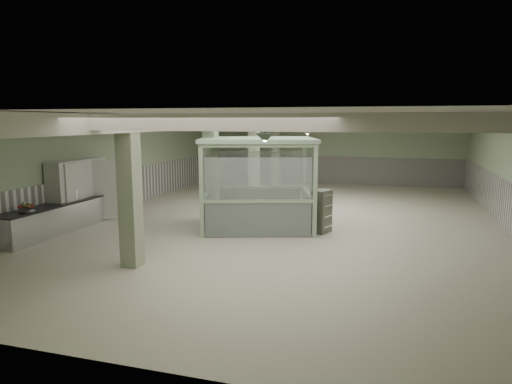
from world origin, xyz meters
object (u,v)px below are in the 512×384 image
(walkin_cooler, at_px, (79,192))
(filing_cabinet, at_px, (321,211))
(guard_booth, at_px, (257,168))
(prep_counter, at_px, (64,216))

(walkin_cooler, xyz_separation_m, filing_cabinet, (7.95, 1.17, -0.41))
(walkin_cooler, height_order, guard_booth, guard_booth)
(prep_counter, bearing_deg, walkin_cooler, 95.50)
(walkin_cooler, bearing_deg, guard_booth, 12.68)
(guard_booth, relative_size, filing_cabinet, 3.24)
(prep_counter, height_order, guard_booth, guard_booth)
(prep_counter, relative_size, filing_cabinet, 3.80)
(filing_cabinet, bearing_deg, walkin_cooler, -150.88)
(walkin_cooler, bearing_deg, filing_cabinet, 8.34)
(walkin_cooler, height_order, filing_cabinet, walkin_cooler)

